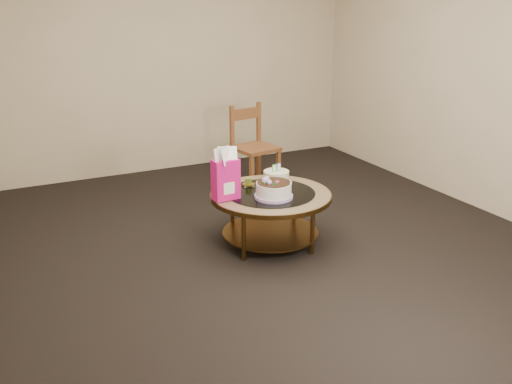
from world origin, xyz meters
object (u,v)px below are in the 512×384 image
gift_bag (226,174)px  dining_chair (253,147)px  decorated_cake (273,191)px  coffee_table (271,201)px  cream_cake (276,177)px

gift_bag → dining_chair: bearing=52.3°
decorated_cake → coffee_table: bearing=71.2°
decorated_cake → dining_chair: size_ratio=0.35×
coffee_table → dining_chair: dining_chair is taller
cream_cake → decorated_cake: bearing=-137.3°
decorated_cake → cream_cake: decorated_cake is taller
dining_chair → decorated_cake: bearing=-120.5°
decorated_cake → gift_bag: gift_bag is taller
decorated_cake → gift_bag: size_ratio=0.74×
decorated_cake → cream_cake: 0.37m
coffee_table → decorated_cake: 0.19m
coffee_table → gift_bag: size_ratio=2.41×
coffee_table → gift_bag: bearing=176.0°
coffee_table → cream_cake: size_ratio=3.70×
cream_cake → coffee_table: bearing=-144.3°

